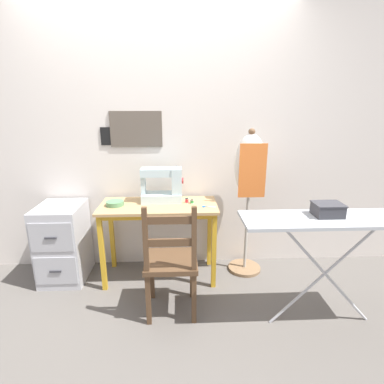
# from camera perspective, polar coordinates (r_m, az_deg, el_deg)

# --- Properties ---
(ground_plane) EXTENTS (14.00, 14.00, 0.00)m
(ground_plane) POSITION_cam_1_polar(r_m,az_deg,el_deg) (2.84, -6.22, -18.09)
(ground_plane) COLOR #5B5651
(wall_back) EXTENTS (10.00, 0.07, 2.55)m
(wall_back) POSITION_cam_1_polar(r_m,az_deg,el_deg) (2.90, -6.36, 9.82)
(wall_back) COLOR silver
(wall_back) RESTS_ON ground_plane
(sewing_table) EXTENTS (1.06, 0.48, 0.73)m
(sewing_table) POSITION_cam_1_polar(r_m,az_deg,el_deg) (2.75, -6.34, -4.52)
(sewing_table) COLOR tan
(sewing_table) RESTS_ON ground_plane
(sewing_machine) EXTENTS (0.38, 0.19, 0.34)m
(sewing_machine) POSITION_cam_1_polar(r_m,az_deg,el_deg) (2.76, -5.30, 1.14)
(sewing_machine) COLOR silver
(sewing_machine) RESTS_ON sewing_table
(fabric_bowl) EXTENTS (0.16, 0.16, 0.04)m
(fabric_bowl) POSITION_cam_1_polar(r_m,az_deg,el_deg) (2.76, -14.46, -2.07)
(fabric_bowl) COLOR #56895B
(fabric_bowl) RESTS_ON sewing_table
(scissors) EXTENTS (0.12, 0.06, 0.01)m
(scissors) POSITION_cam_1_polar(r_m,az_deg,el_deg) (2.64, 2.81, -2.82)
(scissors) COLOR silver
(scissors) RESTS_ON sewing_table
(thread_spool_near_machine) EXTENTS (0.04, 0.04, 0.04)m
(thread_spool_near_machine) POSITION_cam_1_polar(r_m,az_deg,el_deg) (2.75, -1.00, -1.64)
(thread_spool_near_machine) COLOR red
(thread_spool_near_machine) RESTS_ON sewing_table
(thread_spool_mid_table) EXTENTS (0.04, 0.04, 0.03)m
(thread_spool_mid_table) POSITION_cam_1_polar(r_m,az_deg,el_deg) (2.73, 0.00, -1.85)
(thread_spool_mid_table) COLOR green
(thread_spool_mid_table) RESTS_ON sewing_table
(wooden_chair) EXTENTS (0.40, 0.38, 0.94)m
(wooden_chair) POSITION_cam_1_polar(r_m,az_deg,el_deg) (2.35, -4.02, -13.20)
(wooden_chair) COLOR #513823
(wooden_chair) RESTS_ON ground_plane
(filing_cabinet) EXTENTS (0.39, 0.49, 0.72)m
(filing_cabinet) POSITION_cam_1_polar(r_m,az_deg,el_deg) (3.08, -23.29, -8.83)
(filing_cabinet) COLOR #B7B7BC
(filing_cabinet) RESTS_ON ground_plane
(dress_form) EXTENTS (0.32, 0.32, 1.40)m
(dress_form) POSITION_cam_1_polar(r_m,az_deg,el_deg) (2.80, 10.89, 3.11)
(dress_form) COLOR #846647
(dress_form) RESTS_ON ground_plane
(ironing_board) EXTENTS (1.26, 0.35, 0.86)m
(ironing_board) POSITION_cam_1_polar(r_m,az_deg,el_deg) (2.30, 25.11, -5.48)
(ironing_board) COLOR #ADB2B7
(ironing_board) RESTS_ON ground_plane
(storage_box) EXTENTS (0.20, 0.16, 0.09)m
(storage_box) POSITION_cam_1_polar(r_m,az_deg,el_deg) (2.29, 24.44, -3.05)
(storage_box) COLOR #333338
(storage_box) RESTS_ON ironing_board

